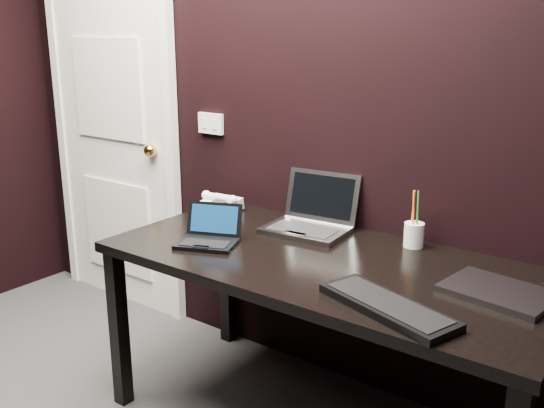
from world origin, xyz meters
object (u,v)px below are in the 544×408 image
Objects in this scene: netbook at (209,236)px; pen_cup at (414,234)px; silver_laptop at (310,221)px; closed_laptop at (498,292)px; mobile_phone at (209,218)px; desk at (327,278)px; door at (113,126)px; ext_keyboard at (388,306)px; desk_phone at (220,204)px.

pen_cup reaches higher than netbook.
closed_laptop is (0.85, -0.19, -0.03)m from silver_laptop.
closed_laptop is 4.02× the size of mobile_phone.
closed_laptop is 1.23m from mobile_phone.
silver_laptop reaches higher than mobile_phone.
desk is 0.63m from mobile_phone.
door reaches higher than ext_keyboard.
mobile_phone is at bearing -179.43° from closed_laptop.
desk_phone is at bearing 125.49° from netbook.
desk_phone is (-1.34, 0.18, 0.03)m from closed_laptop.
pen_cup is (0.20, 0.32, 0.13)m from desk.
door reaches higher than silver_laptop.
closed_laptop is 0.49m from pen_cup.
ext_keyboard is 5.42× the size of mobile_phone.
mobile_phone reaches higher than ext_keyboard.
silver_laptop is (0.23, 0.38, 0.01)m from netbook.
ext_keyboard is 1.35× the size of closed_laptop.
door is 1.44m from silver_laptop.
desk is at bearing -3.28° from mobile_phone.
netbook is 1.10m from closed_laptop.
pen_cup is at bearing -1.85° from door.
mobile_phone is (-1.00, 0.30, 0.02)m from ext_keyboard.
netbook is 0.23m from mobile_phone.
silver_laptop is (1.41, -0.13, -0.26)m from door.
desk is 0.40m from pen_cup.
netbook reaches higher than ext_keyboard.
silver_laptop reaches higher than closed_laptop.
ext_keyboard is at bearing -39.63° from silver_laptop.
desk is 7.46× the size of pen_cup.
desk_phone is (-1.11, 0.49, 0.02)m from ext_keyboard.
silver_laptop is at bearing 1.24° from desk_phone.
desk is 0.50m from netbook.
desk_phone is 2.28× the size of mobile_phone.
desk is at bearing -122.63° from pen_cup.
door is 4.45× the size of ext_keyboard.
netbook is 0.85m from ext_keyboard.
door reaches higher than pen_cup.
mobile_phone is at bearing -152.11° from silver_laptop.
door is 9.39× the size of pen_cup.
silver_laptop is at bearing -170.30° from pen_cup.
silver_laptop is at bearing 58.27° from netbook.
desk_phone reaches higher than desk.
netbook is 0.60× the size of ext_keyboard.
silver_laptop is 1.60× the size of pen_cup.
desk is 0.36m from silver_laptop.
silver_laptop is at bearing 167.14° from closed_laptop.
pen_cup is (0.67, 0.45, 0.02)m from netbook.
pen_cup is at bearing 106.76° from ext_keyboard.
ext_keyboard is 2.37× the size of desk_phone.
closed_laptop is at bearing -12.86° from silver_laptop.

